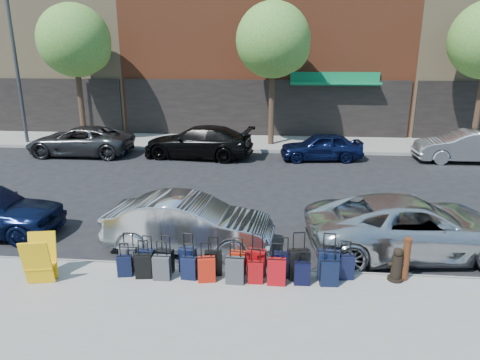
# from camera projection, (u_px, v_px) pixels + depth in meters

# --- Properties ---
(ground) EXTENTS (120.00, 120.00, 0.00)m
(ground) POSITION_uv_depth(u_px,v_px,m) (249.00, 207.00, 14.27)
(ground) COLOR black
(ground) RESTS_ON ground
(sidewalk_near) EXTENTS (60.00, 4.00, 0.15)m
(sidewalk_near) POSITION_uv_depth(u_px,v_px,m) (225.00, 322.00, 8.06)
(sidewalk_near) COLOR gray
(sidewalk_near) RESTS_ON ground
(sidewalk_far) EXTENTS (60.00, 4.00, 0.15)m
(sidewalk_far) POSITION_uv_depth(u_px,v_px,m) (262.00, 143.00, 23.79)
(sidewalk_far) COLOR gray
(sidewalk_far) RESTS_ON ground
(curb_near) EXTENTS (60.00, 0.08, 0.15)m
(curb_near) POSITION_uv_depth(u_px,v_px,m) (236.00, 270.00, 9.98)
(curb_near) COLOR gray
(curb_near) RESTS_ON ground
(curb_far) EXTENTS (60.00, 0.08, 0.15)m
(curb_far) POSITION_uv_depth(u_px,v_px,m) (260.00, 151.00, 21.86)
(curb_far) COLOR gray
(curb_far) RESTS_ON ground
(building_left) EXTENTS (15.00, 12.12, 16.00)m
(building_left) POSITION_uv_depth(u_px,v_px,m) (45.00, 7.00, 30.52)
(building_left) COLOR #8F7957
(building_left) RESTS_ON ground
(tree_left) EXTENTS (3.80, 3.80, 7.27)m
(tree_left) POSITION_uv_depth(u_px,v_px,m) (77.00, 43.00, 22.63)
(tree_left) COLOR black
(tree_left) RESTS_ON sidewalk_far
(tree_center) EXTENTS (3.80, 3.80, 7.27)m
(tree_center) POSITION_uv_depth(u_px,v_px,m) (276.00, 42.00, 21.71)
(tree_center) COLOR black
(tree_center) RESTS_ON sidewalk_far
(streetlight) EXTENTS (2.59, 0.18, 8.00)m
(streetlight) POSITION_uv_depth(u_px,v_px,m) (19.00, 58.00, 22.44)
(streetlight) COLOR #333338
(streetlight) RESTS_ON sidewalk_far
(suitcase_front_0) EXTENTS (0.38, 0.21, 0.90)m
(suitcase_front_0) POSITION_uv_depth(u_px,v_px,m) (129.00, 258.00, 9.77)
(suitcase_front_0) COLOR #403F45
(suitcase_front_0) RESTS_ON sidewalk_near
(suitcase_front_1) EXTENTS (0.37, 0.22, 0.86)m
(suitcase_front_1) POSITION_uv_depth(u_px,v_px,m) (147.00, 260.00, 9.71)
(suitcase_front_1) COLOR black
(suitcase_front_1) RESTS_ON sidewalk_near
(suitcase_front_2) EXTENTS (0.39, 0.27, 0.87)m
(suitcase_front_2) POSITION_uv_depth(u_px,v_px,m) (165.00, 261.00, 9.68)
(suitcase_front_2) COLOR black
(suitcase_front_2) RESTS_ON sidewalk_near
(suitcase_front_3) EXTENTS (0.40, 0.26, 0.91)m
(suitcase_front_3) POSITION_uv_depth(u_px,v_px,m) (188.00, 260.00, 9.71)
(suitcase_front_3) COLOR black
(suitcase_front_3) RESTS_ON sidewalk_near
(suitcase_front_4) EXTENTS (0.39, 0.25, 0.90)m
(suitcase_front_4) POSITION_uv_depth(u_px,v_px,m) (213.00, 263.00, 9.57)
(suitcase_front_4) COLOR black
(suitcase_front_4) RESTS_ON sidewalk_near
(suitcase_front_5) EXTENTS (0.38, 0.24, 0.85)m
(suitcase_front_5) POSITION_uv_depth(u_px,v_px,m) (238.00, 262.00, 9.62)
(suitcase_front_5) COLOR #B11F0B
(suitcase_front_5) RESTS_ON sidewalk_near
(suitcase_front_6) EXTENTS (0.44, 0.29, 0.98)m
(suitcase_front_6) POSITION_uv_depth(u_px,v_px,m) (257.00, 262.00, 9.54)
(suitcase_front_6) COLOR #93090C
(suitcase_front_6) RESTS_ON sidewalk_near
(suitcase_front_7) EXTENTS (0.39, 0.22, 0.93)m
(suitcase_front_7) POSITION_uv_depth(u_px,v_px,m) (283.00, 264.00, 9.47)
(suitcase_front_7) COLOR black
(suitcase_front_7) RESTS_ON sidewalk_near
(suitcase_front_8) EXTENTS (0.49, 0.33, 1.08)m
(suitcase_front_8) POSITION_uv_depth(u_px,v_px,m) (299.00, 264.00, 9.39)
(suitcase_front_8) COLOR black
(suitcase_front_8) RESTS_ON sidewalk_near
(suitcase_front_9) EXTENTS (0.46, 0.28, 1.07)m
(suitcase_front_9) POSITION_uv_depth(u_px,v_px,m) (328.00, 265.00, 9.35)
(suitcase_front_9) COLOR black
(suitcase_front_9) RESTS_ON sidewalk_near
(suitcase_front_10) EXTENTS (0.38, 0.24, 0.87)m
(suitcase_front_10) POSITION_uv_depth(u_px,v_px,m) (345.00, 267.00, 9.39)
(suitcase_front_10) COLOR black
(suitcase_front_10) RESTS_ON sidewalk_near
(suitcase_back_0) EXTENTS (0.35, 0.24, 0.77)m
(suitcase_back_0) POSITION_uv_depth(u_px,v_px,m) (125.00, 266.00, 9.52)
(suitcase_back_0) COLOR black
(suitcase_back_0) RESTS_ON sidewalk_near
(suitcase_back_1) EXTENTS (0.39, 0.26, 0.87)m
(suitcase_back_1) POSITION_uv_depth(u_px,v_px,m) (144.00, 266.00, 9.45)
(suitcase_back_1) COLOR black
(suitcase_back_1) RESTS_ON sidewalk_near
(suitcase_back_2) EXTENTS (0.38, 0.22, 0.89)m
(suitcase_back_2) POSITION_uv_depth(u_px,v_px,m) (162.00, 268.00, 9.37)
(suitcase_back_2) COLOR #3C3C42
(suitcase_back_2) RESTS_ON sidewalk_near
(suitcase_back_3) EXTENTS (0.36, 0.23, 0.81)m
(suitcase_back_3) POSITION_uv_depth(u_px,v_px,m) (189.00, 268.00, 9.40)
(suitcase_back_3) COLOR black
(suitcase_back_3) RESTS_ON sidewalk_near
(suitcase_back_4) EXTENTS (0.41, 0.28, 0.90)m
(suitcase_back_4) POSITION_uv_depth(u_px,v_px,m) (207.00, 269.00, 9.29)
(suitcase_back_4) COLOR #B41B0B
(suitcase_back_4) RESTS_ON sidewalk_near
(suitcase_back_5) EXTENTS (0.40, 0.24, 0.94)m
(suitcase_back_5) POSITION_uv_depth(u_px,v_px,m) (235.00, 270.00, 9.22)
(suitcase_back_5) COLOR #393A3E
(suitcase_back_5) RESTS_ON sidewalk_near
(suitcase_back_6) EXTENTS (0.33, 0.20, 0.79)m
(suitcase_back_6) POSITION_uv_depth(u_px,v_px,m) (255.00, 272.00, 9.23)
(suitcase_back_6) COLOR #99090E
(suitcase_back_6) RESTS_ON sidewalk_near
(suitcase_back_7) EXTENTS (0.39, 0.23, 0.93)m
(suitcase_back_7) POSITION_uv_depth(u_px,v_px,m) (276.00, 272.00, 9.16)
(suitcase_back_7) COLOR #A70A11
(suitcase_back_7) RESTS_ON sidewalk_near
(suitcase_back_8) EXTENTS (0.35, 0.21, 0.81)m
(suitcase_back_8) POSITION_uv_depth(u_px,v_px,m) (302.00, 273.00, 9.18)
(suitcase_back_8) COLOR black
(suitcase_back_8) RESTS_ON sidewalk_near
(suitcase_back_9) EXTENTS (0.39, 0.24, 0.90)m
(suitcase_back_9) POSITION_uv_depth(u_px,v_px,m) (329.00, 273.00, 9.13)
(suitcase_back_9) COLOR black
(suitcase_back_9) RESTS_ON sidewalk_near
(fire_hydrant) EXTENTS (0.39, 0.35, 0.77)m
(fire_hydrant) POSITION_uv_depth(u_px,v_px,m) (397.00, 265.00, 9.31)
(fire_hydrant) COLOR black
(fire_hydrant) RESTS_ON sidewalk_near
(bollard) EXTENTS (0.18, 0.18, 0.99)m
(bollard) POSITION_uv_depth(u_px,v_px,m) (406.00, 259.00, 9.27)
(bollard) COLOR #38190C
(bollard) RESTS_ON sidewalk_near
(display_rack) EXTENTS (0.70, 0.75, 1.04)m
(display_rack) POSITION_uv_depth(u_px,v_px,m) (40.00, 260.00, 9.21)
(display_rack) COLOR #F5B50D
(display_rack) RESTS_ON sidewalk_near
(car_near_1) EXTENTS (4.41, 1.79, 1.42)m
(car_near_1) POSITION_uv_depth(u_px,v_px,m) (189.00, 224.00, 11.01)
(car_near_1) COLOR #B9BBC0
(car_near_1) RESTS_ON ground
(car_near_2) EXTENTS (5.53, 3.04, 1.47)m
(car_near_2) POSITION_uv_depth(u_px,v_px,m) (412.00, 226.00, 10.80)
(car_near_2) COLOR silver
(car_near_2) RESTS_ON ground
(car_far_0) EXTENTS (5.14, 2.38, 1.43)m
(car_far_0) POSITION_uv_depth(u_px,v_px,m) (80.00, 141.00, 21.19)
(car_far_0) COLOR #363638
(car_far_0) RESTS_ON ground
(car_far_1) EXTENTS (5.52, 2.74, 1.54)m
(car_far_1) POSITION_uv_depth(u_px,v_px,m) (198.00, 142.00, 20.68)
(car_far_1) COLOR black
(car_far_1) RESTS_ON ground
(car_far_2) EXTENTS (3.98, 1.94, 1.31)m
(car_far_2) POSITION_uv_depth(u_px,v_px,m) (321.00, 147.00, 20.21)
(car_far_2) COLOR #0D1439
(car_far_2) RESTS_ON ground
(car_far_3) EXTENTS (4.54, 1.59, 1.49)m
(car_far_3) POSITION_uv_depth(u_px,v_px,m) (466.00, 146.00, 19.84)
(car_far_3) COLOR #B5B8BC
(car_far_3) RESTS_ON ground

